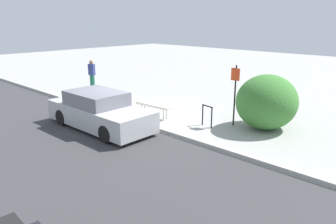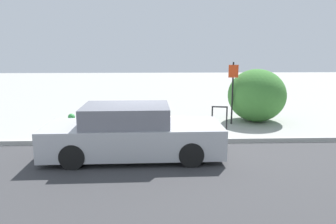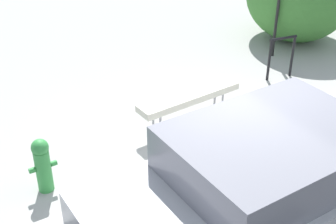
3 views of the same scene
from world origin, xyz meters
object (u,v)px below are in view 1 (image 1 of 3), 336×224
at_px(bench, 154,105).
at_px(fire_hydrant, 111,99).
at_px(bike_rack, 207,114).
at_px(sign_post, 235,90).
at_px(parked_car_near, 99,111).
at_px(pedestrian, 92,73).

xyz_separation_m(bench, fire_hydrant, (-2.47, -0.35, -0.08)).
distance_m(bike_rack, sign_post, 1.37).
distance_m(bike_rack, fire_hydrant, 4.93).
distance_m(sign_post, parked_car_near, 5.12).
height_order(bench, sign_post, sign_post).
bearing_deg(bench, sign_post, 20.10).
distance_m(bike_rack, parked_car_near, 4.03).
height_order(bench, parked_car_near, parked_car_near).
xyz_separation_m(fire_hydrant, parked_car_near, (2.04, -2.03, 0.22)).
height_order(sign_post, fire_hydrant, sign_post).
bearing_deg(bike_rack, sign_post, 53.14).
bearing_deg(pedestrian, bench, 150.34).
relative_size(sign_post, pedestrian, 1.41).
bearing_deg(pedestrian, parked_car_near, 131.68).
bearing_deg(fire_hydrant, bench, 8.11).
relative_size(bench, pedestrian, 1.08).
bearing_deg(pedestrian, fire_hydrant, 139.51).
distance_m(pedestrian, parked_car_near, 7.56).
bearing_deg(sign_post, parked_car_near, -132.96).
distance_m(fire_hydrant, pedestrian, 4.82).
distance_m(bench, sign_post, 3.42).
bearing_deg(parked_car_near, fire_hydrant, 134.16).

